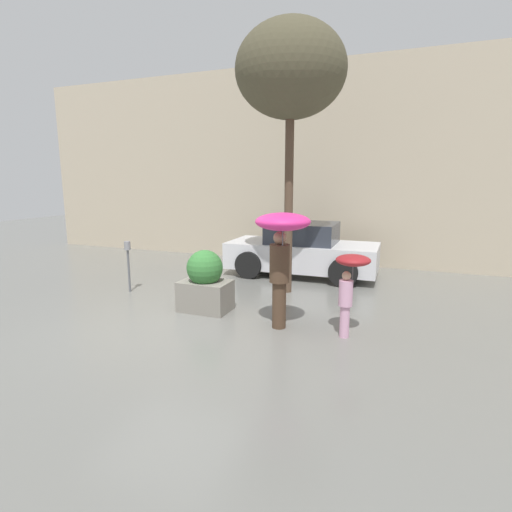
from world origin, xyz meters
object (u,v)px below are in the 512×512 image
at_px(parked_car_near, 302,251).
at_px(person_adult, 282,242).
at_px(planter_box, 205,283).
at_px(parking_meter, 128,255).
at_px(person_child, 350,277).
at_px(street_tree, 291,72).

bearing_deg(parked_car_near, person_adult, -171.36).
bearing_deg(planter_box, parked_car_near, 74.44).
height_order(planter_box, person_adult, person_adult).
relative_size(parked_car_near, parking_meter, 3.38).
xyz_separation_m(person_child, street_tree, (-1.72, 2.24, 3.79)).
distance_m(parked_car_near, street_tree, 4.51).
bearing_deg(person_adult, parking_meter, -139.43).
height_order(planter_box, parked_car_near, parked_car_near).
bearing_deg(person_child, street_tree, 97.26).
bearing_deg(parked_car_near, person_child, -156.36).
bearing_deg(parking_meter, street_tree, 20.86).
distance_m(parked_car_near, parking_meter, 4.53).
relative_size(person_adult, person_child, 1.47).
bearing_deg(person_adult, street_tree, 158.80).
height_order(person_child, parking_meter, person_child).
height_order(person_adult, person_child, person_adult).
bearing_deg(street_tree, person_adult, -75.99).
distance_m(person_child, street_tree, 4.73).
xyz_separation_m(planter_box, person_child, (2.86, -0.36, 0.45)).
height_order(person_adult, parked_car_near, person_adult).
bearing_deg(planter_box, person_adult, -14.59).
relative_size(person_adult, street_tree, 0.35).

